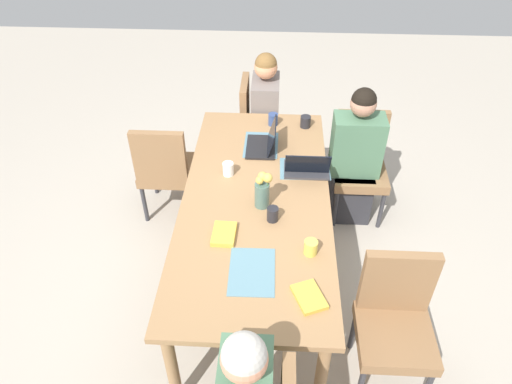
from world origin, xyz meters
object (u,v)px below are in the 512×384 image
chair_head_right_left_mid (257,121)px  coffee_mug_near_left (228,169)px  chair_far_right_mid (165,167)px  book_red_cover (224,234)px  chair_near_left_near (360,160)px  coffee_mug_far_left (273,119)px  chair_near_right_near (395,317)px  coffee_mug_centre_left (311,247)px  flower_vase (263,191)px  dining_table (256,206)px  coffee_mug_near_right (273,214)px  laptop_head_right_left_mid (264,144)px  person_head_right_left_mid (265,123)px  coffee_mug_centre_right (305,122)px  laptop_near_left_near (307,168)px  book_blue_cover (309,297)px  person_near_left_near (354,163)px

chair_head_right_left_mid → coffee_mug_near_left: bearing=172.7°
chair_far_right_mid → book_red_cover: 1.23m
chair_near_left_near → coffee_mug_far_left: bearing=81.3°
chair_near_right_near → coffee_mug_centre_left: size_ratio=9.76×
flower_vase → coffee_mug_centre_left: flower_vase is taller
dining_table → coffee_mug_near_right: coffee_mug_near_right is taller
chair_far_right_mid → laptop_head_right_left_mid: 0.87m
chair_far_right_mid → flower_vase: 1.17m
person_head_right_left_mid → coffee_mug_far_left: person_head_right_left_mid is taller
chair_near_left_near → coffee_mug_near_left: size_ratio=9.36×
person_head_right_left_mid → laptop_head_right_left_mid: (-0.76, -0.02, 0.27)m
chair_near_left_near → flower_vase: (-0.91, 0.78, 0.38)m
laptop_head_right_left_mid → coffee_mug_near_left: 0.42m
coffee_mug_centre_right → book_red_cover: bearing=157.7°
chair_far_right_mid → flower_vase: size_ratio=3.37×
dining_table → chair_head_right_left_mid: 1.43m
laptop_near_left_near → book_blue_cover: (-1.12, 0.02, -0.03)m
laptop_head_right_left_mid → coffee_mug_centre_left: (-1.08, -0.32, 0.00)m
person_near_left_near → book_blue_cover: (-1.58, 0.44, 0.24)m
laptop_head_right_left_mid → book_red_cover: 0.99m
chair_near_left_near → laptop_head_right_left_mid: (-0.24, 0.79, 0.30)m
chair_far_right_mid → coffee_mug_near_right: 1.29m
book_blue_cover → laptop_head_right_left_mid: bearing=-10.7°
coffee_mug_far_left → book_blue_cover: (-1.77, -0.24, -0.04)m
chair_head_right_left_mid → person_head_right_left_mid: person_head_right_left_mid is taller
coffee_mug_centre_right → coffee_mug_far_left: 0.27m
laptop_near_left_near → book_red_cover: size_ratio=1.60×
chair_near_left_near → book_blue_cover: size_ratio=4.50×
person_near_left_near → chair_near_right_near: person_near_left_near is taller
dining_table → person_near_left_near: person_near_left_near is taller
laptop_near_left_near → coffee_mug_centre_right: bearing=-0.8°
chair_head_right_left_mid → chair_far_right_mid: bearing=136.1°
book_red_cover → book_blue_cover: size_ratio=1.00×
coffee_mug_near_left → book_blue_cover: 1.20m
chair_head_right_left_mid → laptop_near_left_near: size_ratio=2.81×
chair_head_right_left_mid → laptop_near_left_near: 1.23m
coffee_mug_near_left → coffee_mug_far_left: bearing=-23.5°
coffee_mug_near_right → coffee_mug_far_left: size_ratio=0.98×
chair_near_left_near → coffee_mug_near_left: bearing=119.3°
chair_far_right_mid → coffee_mug_near_right: size_ratio=9.27×
laptop_near_left_near → chair_near_right_near: bearing=-153.8°
flower_vase → coffee_mug_near_left: bearing=38.3°
person_near_left_near → book_blue_cover: size_ratio=5.97×
laptop_near_left_near → coffee_mug_centre_left: (-0.78, 0.00, 0.00)m
person_head_right_left_mid → flower_vase: 1.47m
laptop_head_right_left_mid → chair_near_right_near: bearing=-148.2°
person_near_left_near → person_head_right_left_mid: (0.59, 0.75, 0.00)m
coffee_mug_near_left → coffee_mug_near_right: size_ratio=0.99×
flower_vase → coffee_mug_centre_right: flower_vase is taller
chair_head_right_left_mid → chair_near_right_near: (-2.14, -0.91, 0.00)m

